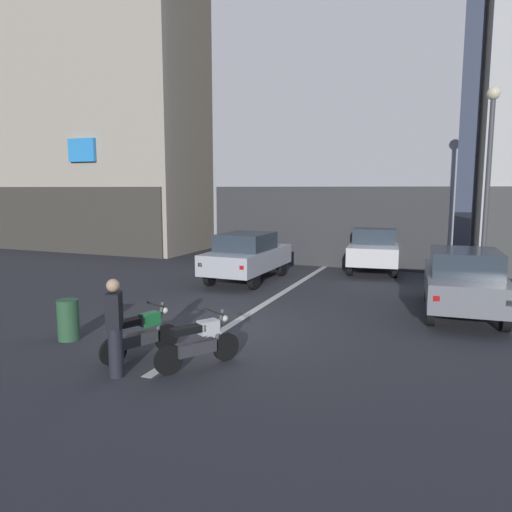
% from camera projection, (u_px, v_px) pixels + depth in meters
% --- Properties ---
extents(ground_plane, '(120.00, 120.00, 0.00)m').
position_uv_depth(ground_plane, '(224.00, 329.00, 10.82)').
color(ground_plane, '#333338').
extents(lane_centre_line, '(0.20, 18.00, 0.01)m').
position_uv_depth(lane_centre_line, '(301.00, 282.00, 16.33)').
color(lane_centre_line, silver).
rests_on(lane_centre_line, ground).
extents(building_corner_left, '(10.58, 9.15, 20.50)m').
position_uv_depth(building_corner_left, '(124.00, 57.00, 26.26)').
color(building_corner_left, '#B2A893').
rests_on(building_corner_left, ground).
extents(building_mid_block, '(9.76, 7.87, 19.55)m').
position_uv_depth(building_mid_block, '(347.00, 40.00, 21.83)').
color(building_mid_block, '#9E9EA3').
rests_on(building_mid_block, ground).
extents(car_silver_crossing_near, '(1.82, 4.13, 1.64)m').
position_uv_depth(car_silver_crossing_near, '(247.00, 255.00, 16.40)').
color(car_silver_crossing_near, black).
rests_on(car_silver_crossing_near, ground).
extents(car_grey_parked_kerbside, '(2.01, 4.20, 1.64)m').
position_uv_depth(car_grey_parked_kerbside, '(464.00, 280.00, 11.96)').
color(car_grey_parked_kerbside, black).
rests_on(car_grey_parked_kerbside, ground).
extents(car_white_down_street, '(2.19, 4.26, 1.64)m').
position_uv_depth(car_white_down_street, '(374.00, 248.00, 18.46)').
color(car_white_down_street, black).
rests_on(car_white_down_street, ground).
extents(street_lamp, '(0.36, 0.36, 5.92)m').
position_uv_depth(street_lamp, '(489.00, 169.00, 13.70)').
color(street_lamp, '#47474C').
rests_on(street_lamp, ground).
extents(motorcycle_green_row_leftmost, '(0.74, 1.57, 0.98)m').
position_uv_depth(motorcycle_green_row_leftmost, '(141.00, 334.00, 8.97)').
color(motorcycle_green_row_leftmost, black).
rests_on(motorcycle_green_row_leftmost, ground).
extents(motorcycle_white_row_left_mid, '(0.95, 1.45, 0.98)m').
position_uv_depth(motorcycle_white_row_left_mid, '(199.00, 342.00, 8.47)').
color(motorcycle_white_row_left_mid, black).
rests_on(motorcycle_white_row_left_mid, ground).
extents(person_by_motorcycles, '(0.36, 0.42, 1.67)m').
position_uv_depth(person_by_motorcycles, '(115.00, 327.00, 7.99)').
color(person_by_motorcycles, '#23232D').
rests_on(person_by_motorcycles, ground).
extents(trash_bin, '(0.44, 0.44, 0.85)m').
position_uv_depth(trash_bin, '(68.00, 320.00, 10.03)').
color(trash_bin, '#2D5938').
rests_on(trash_bin, ground).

